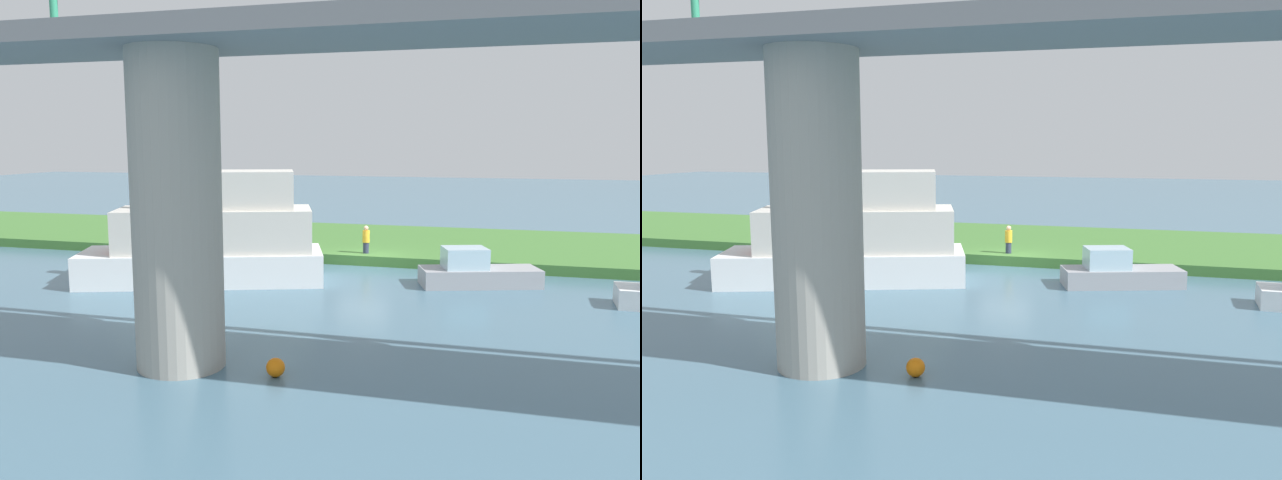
% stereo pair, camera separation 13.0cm
% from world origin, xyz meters
% --- Properties ---
extents(ground_plane, '(160.00, 160.00, 0.00)m').
position_xyz_m(ground_plane, '(0.00, 0.00, 0.00)').
color(ground_plane, '#476B7F').
extents(grassy_bank, '(80.00, 12.00, 0.50)m').
position_xyz_m(grassy_bank, '(0.00, -6.00, 0.25)').
color(grassy_bank, '#427533').
rests_on(grassy_bank, ground).
extents(bridge_pylon, '(2.39, 2.39, 8.43)m').
position_xyz_m(bridge_pylon, '(1.76, 15.33, 4.22)').
color(bridge_pylon, '#9E998E').
rests_on(bridge_pylon, ground).
extents(bridge_span, '(69.95, 4.30, 3.25)m').
position_xyz_m(bridge_span, '(1.76, 15.32, 8.93)').
color(bridge_span, slate).
rests_on(bridge_span, bridge_pylon).
extents(person_on_bank, '(0.41, 0.41, 1.39)m').
position_xyz_m(person_on_bank, '(0.06, -0.87, 1.20)').
color(person_on_bank, '#2D334C').
rests_on(person_on_bank, grassy_bank).
extents(mooring_post, '(0.20, 0.20, 0.72)m').
position_xyz_m(mooring_post, '(3.70, -1.65, 0.86)').
color(mooring_post, brown).
rests_on(mooring_post, grassy_bank).
extents(pontoon_yellow, '(10.89, 6.72, 5.28)m').
position_xyz_m(pontoon_yellow, '(5.65, 5.28, 1.96)').
color(pontoon_yellow, white).
rests_on(pontoon_yellow, ground).
extents(motorboat_white, '(5.24, 3.23, 1.65)m').
position_xyz_m(motorboat_white, '(-5.50, 2.98, 0.59)').
color(motorboat_white, '#99999E').
rests_on(motorboat_white, ground).
extents(marker_buoy, '(0.50, 0.50, 0.50)m').
position_xyz_m(marker_buoy, '(-1.00, 15.44, 0.25)').
color(marker_buoy, orange).
rests_on(marker_buoy, ground).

